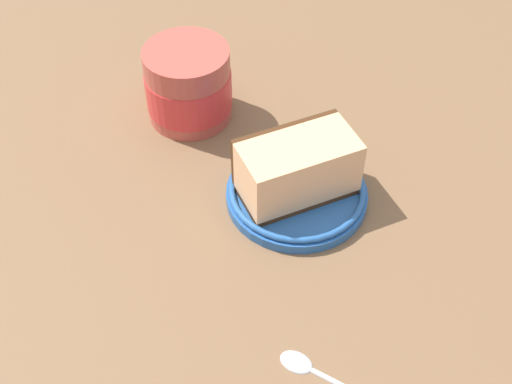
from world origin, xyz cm
name	(u,v)px	position (x,y,z in cm)	size (l,w,h in cm)	color
ground_plane	(250,229)	(0.00, 0.00, -1.96)	(132.51, 132.51, 3.92)	brown
small_plate	(297,193)	(-5.42, 1.04, 0.89)	(14.75, 14.75, 1.82)	#26599E
cake_slice	(297,167)	(-5.49, 0.78, 4.41)	(12.89, 9.05, 6.46)	#472814
tea_mug	(188,85)	(-4.37, -17.15, 4.32)	(9.91, 12.36, 8.95)	#BF4C3F
teaspoon	(322,374)	(5.97, 17.86, 0.35)	(6.30, 13.19, 0.80)	silver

